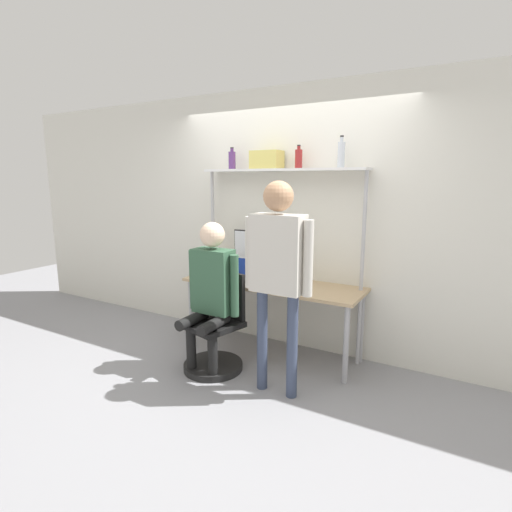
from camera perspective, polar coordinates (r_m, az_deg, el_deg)
name	(u,v)px	position (r m, az deg, el deg)	size (l,w,h in m)	color
ground_plane	(256,364)	(4.04, 0.04, -15.20)	(12.00, 12.00, 0.00)	gray
wall_back	(287,220)	(4.23, 4.50, 5.08)	(8.00, 0.06, 2.70)	silver
desk	(272,291)	(4.07, 2.32, -4.95)	(1.83, 0.61, 0.75)	tan
shelf_unit	(281,200)	(4.07, 3.59, 7.93)	(1.74, 0.23, 1.88)	white
monitor	(255,251)	(4.24, -0.20, 0.74)	(0.50, 0.17, 0.49)	black
laptop	(238,274)	(4.14, -2.54, -2.56)	(0.34, 0.24, 0.24)	silver
cell_phone	(263,283)	(4.02, 0.95, -3.87)	(0.07, 0.15, 0.01)	silver
office_chair	(216,340)	(3.88, -5.73, -11.81)	(0.56, 0.56, 0.92)	black
person_seated	(211,285)	(3.68, -6.44, -4.14)	(0.54, 0.47, 1.40)	black
person_standing	(278,260)	(3.18, 3.13, -0.60)	(0.60, 0.24, 1.77)	#38425B
bottle_red	(299,158)	(3.99, 6.11, 13.70)	(0.07, 0.07, 0.22)	maroon
bottle_purple	(232,160)	(4.36, -3.44, 13.54)	(0.07, 0.07, 0.23)	#593372
bottle_clear	(341,154)	(3.84, 12.08, 14.05)	(0.07, 0.07, 0.29)	silver
storage_box	(267,160)	(4.15, 1.54, 13.59)	(0.31, 0.20, 0.18)	#DBCC66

